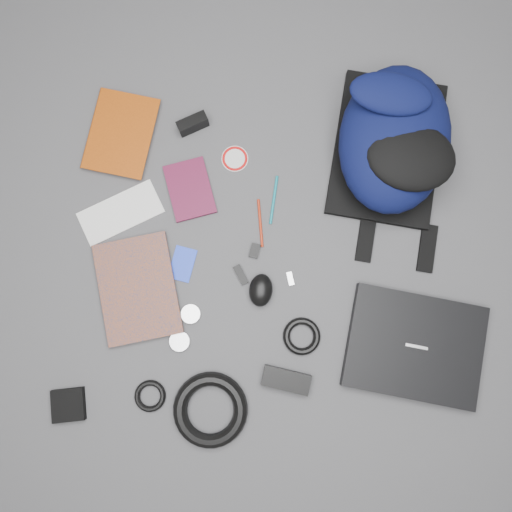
{
  "coord_description": "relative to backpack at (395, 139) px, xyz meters",
  "views": [
    {
      "loc": [
        -0.01,
        -0.17,
        1.43
      ],
      "look_at": [
        0.0,
        0.0,
        0.02
      ],
      "focal_mm": 35.0,
      "sensor_mm": 36.0,
      "label": 1
    }
  ],
  "objects": [
    {
      "name": "usb_black",
      "position": [
        -0.46,
        -0.33,
        -0.09
      ],
      "size": [
        0.04,
        0.06,
        0.01
      ],
      "primitive_type": "cube",
      "rotation": [
        0.0,
        0.0,
        0.41
      ],
      "color": "black",
      "rests_on": "ground"
    },
    {
      "name": "power_brick",
      "position": [
        -0.35,
        -0.64,
        -0.08
      ],
      "size": [
        0.14,
        0.09,
        0.03
      ],
      "primitive_type": "cube",
      "rotation": [
        0.0,
        0.0,
        -0.31
      ],
      "color": "black",
      "rests_on": "ground"
    },
    {
      "name": "headphone_left",
      "position": [
        -0.61,
        -0.43,
        -0.09
      ],
      "size": [
        0.06,
        0.06,
        0.01
      ],
      "primitive_type": "cylinder",
      "rotation": [
        0.0,
        0.0,
        0.08
      ],
      "color": "silver",
      "rests_on": "ground"
    },
    {
      "name": "compact_camera",
      "position": [
        -0.56,
        0.12,
        -0.07
      ],
      "size": [
        0.1,
        0.06,
        0.05
      ],
      "primitive_type": "cube",
      "rotation": [
        0.0,
        0.0,
        0.35
      ],
      "color": "black",
      "rests_on": "ground"
    },
    {
      "name": "comic_book",
      "position": [
        -0.86,
        -0.36,
        -0.09
      ],
      "size": [
        0.25,
        0.32,
        0.02
      ],
      "primitive_type": "imported",
      "rotation": [
        0.0,
        0.0,
        0.12
      ],
      "color": "#CA570E",
      "rests_on": "ground"
    },
    {
      "name": "ground",
      "position": [
        -0.41,
        -0.29,
        -0.1
      ],
      "size": [
        4.0,
        4.0,
        0.0
      ],
      "primitive_type": "plane",
      "color": "#4F4F51",
      "rests_on": "ground"
    },
    {
      "name": "pouch",
      "position": [
        -0.96,
        -0.66,
        -0.09
      ],
      "size": [
        0.09,
        0.09,
        0.02
      ],
      "primitive_type": "cube",
      "rotation": [
        0.0,
        0.0,
        0.03
      ],
      "color": "black",
      "rests_on": "ground"
    },
    {
      "name": "pen_red",
      "position": [
        -0.39,
        -0.19,
        -0.1
      ],
      "size": [
        0.01,
        0.14,
        0.01
      ],
      "primitive_type": "cylinder",
      "rotation": [
        1.57,
        0.0,
        0.0
      ],
      "color": "#A1240C",
      "rests_on": "ground"
    },
    {
      "name": "textbook_red",
      "position": [
        -0.87,
        0.14,
        -0.09
      ],
      "size": [
        0.25,
        0.29,
        0.03
      ],
      "primitive_type": "imported",
      "rotation": [
        0.0,
        0.0,
        -0.29
      ],
      "color": "#8A3407",
      "rests_on": "ground"
    },
    {
      "name": "laptop",
      "position": [
        0.01,
        -0.57,
        -0.08
      ],
      "size": [
        0.43,
        0.38,
        0.04
      ],
      "primitive_type": "cube",
      "rotation": [
        0.0,
        0.0,
        -0.27
      ],
      "color": "black",
      "rests_on": "ground"
    },
    {
      "name": "usb_silver",
      "position": [
        -0.32,
        -0.36,
        -0.1
      ],
      "size": [
        0.02,
        0.04,
        0.01
      ],
      "primitive_type": "cube",
      "rotation": [
        0.0,
        0.0,
        0.14
      ],
      "color": "silver",
      "rests_on": "ground"
    },
    {
      "name": "sticker_disc",
      "position": [
        -0.45,
        0.01,
        -0.1
      ],
      "size": [
        0.09,
        0.09,
        0.0
      ],
      "primitive_type": "cylinder",
      "rotation": [
        0.0,
        0.0,
        0.15
      ],
      "color": "silver",
      "rests_on": "ground"
    },
    {
      "name": "pen_teal",
      "position": [
        -0.34,
        -0.12,
        -0.1
      ],
      "size": [
        0.04,
        0.14,
        0.01
      ],
      "primitive_type": "cylinder",
      "rotation": [
        1.57,
        0.0,
        -0.22
      ],
      "color": "#0E7382",
      "rests_on": "ground"
    },
    {
      "name": "headphone_right",
      "position": [
        -0.64,
        -0.51,
        -0.09
      ],
      "size": [
        0.06,
        0.06,
        0.01
      ],
      "primitive_type": "cylinder",
      "rotation": [
        0.0,
        0.0,
        0.02
      ],
      "color": "#AEAEB0",
      "rests_on": "ground"
    },
    {
      "name": "key_fob",
      "position": [
        -0.41,
        -0.27,
        -0.09
      ],
      "size": [
        0.04,
        0.05,
        0.01
      ],
      "primitive_type": "cube",
      "rotation": [
        0.0,
        0.0,
        -0.33
      ],
      "color": "black",
      "rests_on": "ground"
    },
    {
      "name": "mouse",
      "position": [
        -0.4,
        -0.38,
        -0.07
      ],
      "size": [
        0.08,
        0.1,
        0.05
      ],
      "primitive_type": "ellipsoid",
      "rotation": [
        0.0,
        0.0,
        -0.18
      ],
      "color": "black",
      "rests_on": "ground"
    },
    {
      "name": "power_cord_coil",
      "position": [
        -0.57,
        -0.7,
        -0.08
      ],
      "size": [
        0.27,
        0.27,
        0.04
      ],
      "primitive_type": "torus",
      "rotation": [
        0.0,
        0.0,
        -0.4
      ],
      "color": "black",
      "rests_on": "ground"
    },
    {
      "name": "earbud_coil",
      "position": [
        -0.73,
        -0.65,
        -0.09
      ],
      "size": [
        0.11,
        0.11,
        0.02
      ],
      "primitive_type": "torus",
      "rotation": [
        0.0,
        0.0,
        -0.22
      ],
      "color": "black",
      "rests_on": "ground"
    },
    {
      "name": "cable_coil",
      "position": [
        -0.3,
        -0.52,
        -0.09
      ],
      "size": [
        0.13,
        0.13,
        0.02
      ],
      "primitive_type": "torus",
      "rotation": [
        0.0,
        0.0,
        0.21
      ],
      "color": "black",
      "rests_on": "ground"
    },
    {
      "name": "backpack",
      "position": [
        0.0,
        0.0,
        0.0
      ],
      "size": [
        0.44,
        0.54,
        0.2
      ],
      "primitive_type": null,
      "rotation": [
        0.0,
        0.0,
        -0.25
      ],
      "color": "black",
      "rests_on": "ground"
    },
    {
      "name": "id_badge",
      "position": [
        -0.62,
        -0.29,
        -0.1
      ],
      "size": [
        0.09,
        0.11,
        0.0
      ],
      "primitive_type": "cube",
      "rotation": [
        0.0,
        0.0,
        -0.34
      ],
      "color": "blue",
      "rests_on": "ground"
    },
    {
      "name": "dvd_case",
      "position": [
        -0.59,
        -0.07,
        -0.09
      ],
      "size": [
        0.15,
        0.19,
        0.01
      ],
      "primitive_type": "cube",
      "rotation": [
        0.0,
        0.0,
        0.18
      ],
      "color": "#450D24",
      "rests_on": "ground"
    },
    {
      "name": "envelope",
      "position": [
        -0.79,
        -0.12,
        -0.1
      ],
      "size": [
        0.26,
        0.19,
        0.0
      ],
      "primitive_type": "cube",
      "rotation": [
        0.0,
        0.0,
        0.37
      ],
      "color": "white",
      "rests_on": "ground"
    }
  ]
}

